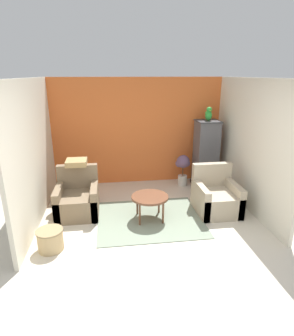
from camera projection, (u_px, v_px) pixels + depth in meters
ground_plane at (162, 259)px, 3.97m from camera, size 20.00×20.00×0.00m
wall_back_accent at (138, 132)px, 6.48m from camera, size 3.97×0.06×2.42m
wall_left at (33, 153)px, 4.76m from camera, size 0.06×3.07×2.42m
wall_right at (250, 145)px, 5.27m from camera, size 0.06×3.07×2.42m
area_rug at (150, 219)px, 5.06m from camera, size 1.85×1.57×0.01m
coffee_table at (150, 198)px, 4.93m from camera, size 0.65×0.65×0.45m
armchair_left at (78, 200)px, 5.19m from camera, size 0.75×0.82×0.86m
armchair_right at (216, 198)px, 5.28m from camera, size 0.75×0.82×0.86m
birdcage at (206, 154)px, 6.36m from camera, size 0.52×0.52×1.52m
parrot at (209, 114)px, 6.08m from camera, size 0.14×0.25×0.30m
potted_plant at (183, 166)px, 6.46m from camera, size 0.33×0.30×0.73m
wicker_basket at (50, 239)px, 4.13m from camera, size 0.39×0.39×0.32m
throw_pillow at (76, 162)px, 5.27m from camera, size 0.38×0.38×0.10m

